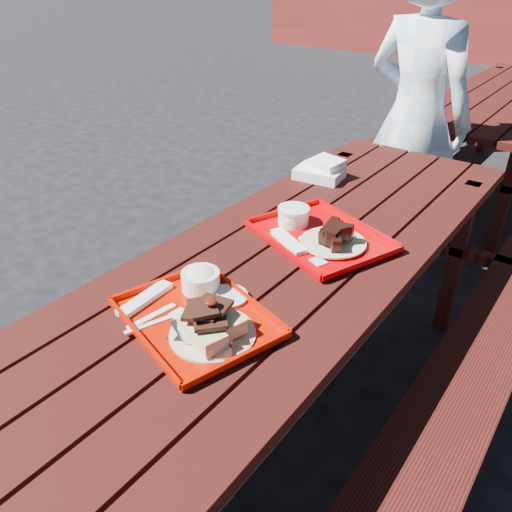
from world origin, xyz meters
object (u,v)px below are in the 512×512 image
far_tray (317,233)px  person (415,119)px  near_tray (202,309)px  picnic_table_far (502,120)px  picnic_table_near (283,304)px

far_tray → person: bearing=98.4°
near_tray → far_tray: 0.55m
far_tray → picnic_table_far: bearing=90.5°
picnic_table_near → far_tray: far_tray is taller
picnic_table_near → picnic_table_far: 2.80m
picnic_table_far → near_tray: bearing=-89.8°
near_tray → person: (-0.18, 1.88, 0.05)m
picnic_table_near → picnic_table_far: bearing=90.0°
person → picnic_table_near: bearing=106.6°
picnic_table_near → person: bearing=96.6°
picnic_table_far → person: (-0.17, -1.31, 0.27)m
near_tray → far_tray: near_tray is taller
picnic_table_near → far_tray: 0.26m
picnic_table_near → near_tray: 0.45m
picnic_table_far → person: 1.35m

